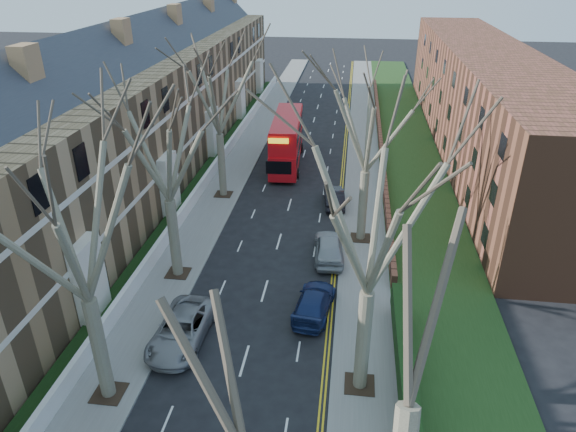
% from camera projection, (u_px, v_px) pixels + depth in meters
% --- Properties ---
extents(pavement_left, '(3.00, 102.00, 0.12)m').
position_uv_depth(pavement_left, '(246.00, 150.00, 52.71)').
color(pavement_left, slate).
rests_on(pavement_left, ground).
extents(pavement_right, '(3.00, 102.00, 0.12)m').
position_uv_depth(pavement_right, '(364.00, 156.00, 51.35)').
color(pavement_right, slate).
rests_on(pavement_right, ground).
extents(terrace_left, '(9.70, 78.00, 13.60)m').
position_uv_depth(terrace_left, '(138.00, 118.00, 44.02)').
color(terrace_left, olive).
rests_on(terrace_left, ground).
extents(flats_right, '(13.97, 54.00, 10.00)m').
position_uv_depth(flats_right, '(482.00, 101.00, 51.33)').
color(flats_right, brown).
rests_on(flats_right, ground).
extents(front_wall_left, '(0.30, 78.00, 1.00)m').
position_uv_depth(front_wall_left, '(210.00, 174.00, 45.58)').
color(front_wall_left, white).
rests_on(front_wall_left, ground).
extents(grass_verge_right, '(6.00, 102.00, 0.06)m').
position_uv_depth(grass_verge_right, '(410.00, 157.00, 50.79)').
color(grass_verge_right, '#1F3E16').
rests_on(grass_verge_right, ground).
extents(tree_left_mid, '(10.50, 10.50, 14.71)m').
position_uv_depth(tree_left_mid, '(69.00, 209.00, 19.22)').
color(tree_left_mid, brown).
rests_on(tree_left_mid, ground).
extents(tree_left_far, '(10.15, 10.15, 14.22)m').
position_uv_depth(tree_left_far, '(162.00, 134.00, 28.19)').
color(tree_left_far, brown).
rests_on(tree_left_far, ground).
extents(tree_left_dist, '(10.50, 10.50, 14.71)m').
position_uv_depth(tree_left_dist, '(216.00, 81.00, 38.64)').
color(tree_left_dist, brown).
rests_on(tree_left_dist, ground).
extents(tree_right_mid, '(10.50, 10.50, 14.71)m').
position_uv_depth(tree_right_mid, '(375.00, 203.00, 19.69)').
color(tree_right_mid, brown).
rests_on(tree_right_mid, ground).
extents(tree_right_far, '(10.15, 10.15, 14.22)m').
position_uv_depth(tree_right_far, '(370.00, 112.00, 32.19)').
color(tree_right_far, brown).
rests_on(tree_right_far, ground).
extents(double_decker_bus, '(3.16, 10.90, 4.52)m').
position_uv_depth(double_decker_bus, '(287.00, 142.00, 48.51)').
color(double_decker_bus, red).
rests_on(double_decker_bus, ground).
extents(car_left_far, '(2.67, 5.47, 1.50)m').
position_uv_depth(car_left_far, '(182.00, 330.00, 26.54)').
color(car_left_far, gray).
rests_on(car_left_far, ground).
extents(car_right_near, '(2.46, 4.87, 1.35)m').
position_uv_depth(car_right_near, '(314.00, 302.00, 28.73)').
color(car_right_near, navy).
rests_on(car_right_near, ground).
extents(car_right_mid, '(2.29, 4.87, 1.61)m').
position_uv_depth(car_right_mid, '(329.00, 247.00, 33.86)').
color(car_right_mid, '#979A9F').
rests_on(car_right_mid, ground).
extents(car_right_far, '(1.95, 4.38, 1.40)m').
position_uv_depth(car_right_far, '(334.00, 197.00, 41.13)').
color(car_right_far, black).
rests_on(car_right_far, ground).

